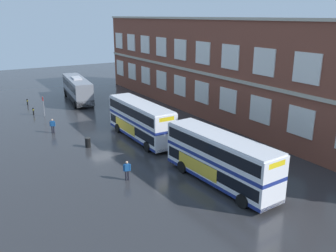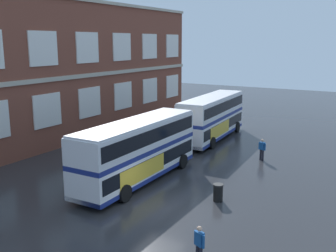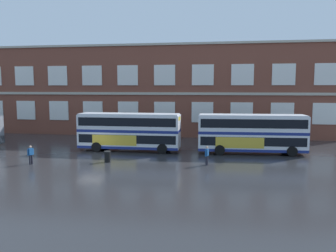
% 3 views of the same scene
% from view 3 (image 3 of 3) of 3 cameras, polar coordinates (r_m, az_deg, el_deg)
% --- Properties ---
extents(ground_plane, '(120.00, 120.00, 0.00)m').
position_cam_3_polar(ground_plane, '(36.79, -11.78, -4.35)').
color(ground_plane, '#2B2B2D').
extents(brick_terminal_building, '(57.22, 8.19, 12.85)m').
position_cam_3_polar(brick_terminal_building, '(51.37, -5.57, 5.87)').
color(brick_terminal_building, brown).
rests_on(brick_terminal_building, ground).
extents(double_decker_near, '(11.02, 2.94, 4.07)m').
position_cam_3_polar(double_decker_near, '(36.85, -6.57, -0.85)').
color(double_decker_near, silver).
rests_on(double_decker_near, ground).
extents(double_decker_middle, '(11.13, 3.33, 4.07)m').
position_cam_3_polar(double_decker_middle, '(36.10, 13.95, -1.16)').
color(double_decker_middle, silver).
rests_on(double_decker_middle, ground).
extents(waiting_passenger, '(0.34, 0.64, 1.70)m').
position_cam_3_polar(waiting_passenger, '(30.11, 6.59, -4.88)').
color(waiting_passenger, black).
rests_on(waiting_passenger, ground).
extents(second_passenger, '(0.38, 0.62, 1.70)m').
position_cam_3_polar(second_passenger, '(32.69, -22.24, -4.42)').
color(second_passenger, black).
rests_on(second_passenger, ground).
extents(station_litter_bin, '(0.60, 0.60, 1.03)m').
position_cam_3_polar(station_litter_bin, '(31.70, -10.23, -5.12)').
color(station_litter_bin, black).
rests_on(station_litter_bin, ground).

